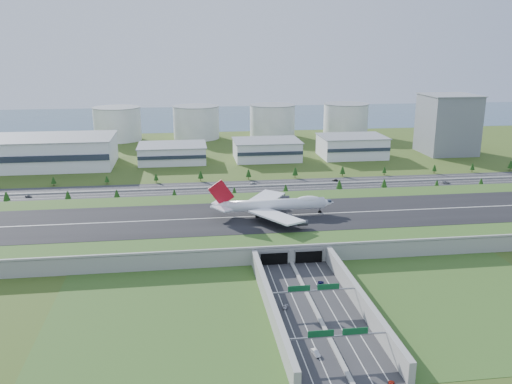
{
  "coord_description": "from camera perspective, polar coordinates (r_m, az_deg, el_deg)",
  "views": [
    {
      "loc": [
        -49.62,
        -288.79,
        103.81
      ],
      "look_at": [
        -5.78,
        35.0,
        12.67
      ],
      "focal_mm": 38.0,
      "sensor_mm": 36.0,
      "label": 1
    }
  ],
  "objects": [
    {
      "name": "car_5",
      "position": [
        420.17,
        8.33,
        1.23
      ],
      "size": [
        4.62,
        3.15,
        1.44
      ],
      "primitive_type": "imported",
      "rotation": [
        0.0,
        0.0,
        -1.98
      ],
      "color": "black",
      "rests_on": "ground"
    },
    {
      "name": "north_expressway",
      "position": [
        400.65,
        -0.33,
        0.58
      ],
      "size": [
        560.0,
        36.0,
        0.12
      ],
      "primitive_type": "cube",
      "color": "#28282B",
      "rests_on": "ground"
    },
    {
      "name": "fuel_tank_a",
      "position": [
        609.06,
        -14.37,
        6.95
      ],
      "size": [
        50.0,
        50.0,
        35.0
      ],
      "primitive_type": "cylinder",
      "color": "silver",
      "rests_on": "ground"
    },
    {
      "name": "car_2",
      "position": [
        243.5,
        6.81,
        -9.53
      ],
      "size": [
        4.44,
        6.17,
        1.56
      ],
      "primitive_type": "imported",
      "rotation": [
        0.0,
        0.0,
        2.77
      ],
      "color": "#0C0E40",
      "rests_on": "ground"
    },
    {
      "name": "hangar_mid_a",
      "position": [
        488.49,
        -8.8,
        4.03
      ],
      "size": [
        58.0,
        42.0,
        15.0
      ],
      "primitive_type": "cube",
      "color": "silver",
      "rests_on": "ground"
    },
    {
      "name": "sign_gantry_near",
      "position": [
        222.22,
        6.09,
        -10.35
      ],
      "size": [
        38.7,
        0.7,
        9.8
      ],
      "color": "gray",
      "rests_on": "ground"
    },
    {
      "name": "car_0",
      "position": [
        222.95,
        3.11,
        -11.95
      ],
      "size": [
        3.14,
        4.37,
        1.38
      ],
      "primitive_type": "imported",
      "rotation": [
        0.0,
        0.0,
        -0.42
      ],
      "color": "#B2B2B6",
      "rests_on": "ground"
    },
    {
      "name": "boeing_747",
      "position": [
        307.13,
        1.82,
        -1.36
      ],
      "size": [
        72.63,
        68.67,
        22.46
      ],
      "rotation": [
        0.0,
        0.0,
        0.01
      ],
      "color": "white",
      "rests_on": "airfield_deck"
    },
    {
      "name": "car_6",
      "position": [
        433.63,
        19.34,
        0.97
      ],
      "size": [
        6.37,
        3.25,
        1.72
      ],
      "primitive_type": "imported",
      "rotation": [
        0.0,
        0.0,
        1.51
      ],
      "color": "#A4A3A7",
      "rests_on": "ground"
    },
    {
      "name": "fuel_tank_c",
      "position": [
        613.13,
        1.73,
        7.49
      ],
      "size": [
        50.0,
        50.0,
        35.0
      ],
      "primitive_type": "cylinder",
      "color": "silver",
      "rests_on": "ground"
    },
    {
      "name": "tree_row",
      "position": [
        403.04,
        2.13,
        1.33
      ],
      "size": [
        499.36,
        48.68,
        8.43
      ],
      "color": "#3D2819",
      "rests_on": "ground"
    },
    {
      "name": "car_1",
      "position": [
        194.52,
        6.29,
        -16.45
      ],
      "size": [
        2.68,
        5.09,
        1.6
      ],
      "primitive_type": "imported",
      "rotation": [
        0.0,
        0.0,
        0.21
      ],
      "color": "silver",
      "rests_on": "ground"
    },
    {
      "name": "office_tower",
      "position": [
        549.72,
        19.52,
        6.72
      ],
      "size": [
        46.0,
        46.0,
        55.0
      ],
      "primitive_type": "cube",
      "color": "slate",
      "rests_on": "ground"
    },
    {
      "name": "fuel_tank_d",
      "position": [
        632.52,
        9.42,
        7.53
      ],
      "size": [
        50.0,
        50.0,
        35.0
      ],
      "primitive_type": "cylinder",
      "color": "silver",
      "rests_on": "ground"
    },
    {
      "name": "hangar_mid_c",
      "position": [
        511.9,
        10.04,
        4.73
      ],
      "size": [
        58.0,
        42.0,
        19.0
      ],
      "primitive_type": "cube",
      "color": "silver",
      "rests_on": "ground"
    },
    {
      "name": "ground",
      "position": [
        310.87,
        1.93,
        -3.93
      ],
      "size": [
        1200.0,
        1200.0,
        0.0
      ],
      "primitive_type": "plane",
      "color": "#394F18",
      "rests_on": "ground"
    },
    {
      "name": "hangar_mid_b",
      "position": [
        493.86,
        1.13,
        4.45
      ],
      "size": [
        58.0,
        42.0,
        17.0
      ],
      "primitive_type": "cube",
      "color": "silver",
      "rests_on": "ground"
    },
    {
      "name": "airfield_deck",
      "position": [
        309.44,
        1.94,
        -3.22
      ],
      "size": [
        520.0,
        100.0,
        9.2
      ],
      "color": "gray",
      "rests_on": "ground"
    },
    {
      "name": "underpass_road",
      "position": [
        220.0,
        6.33,
        -11.67
      ],
      "size": [
        38.8,
        120.4,
        8.0
      ],
      "color": "#28282B",
      "rests_on": "ground"
    },
    {
      "name": "fuel_tank_b",
      "position": [
        605.16,
        -6.3,
        7.29
      ],
      "size": [
        50.0,
        50.0,
        35.0
      ],
      "primitive_type": "cylinder",
      "color": "silver",
      "rests_on": "ground"
    },
    {
      "name": "car_4",
      "position": [
        404.17,
        -22.83,
        -0.42
      ],
      "size": [
        4.84,
        2.82,
        1.55
      ],
      "primitive_type": "imported",
      "rotation": [
        0.0,
        0.0,
        1.34
      ],
      "color": "#545358",
      "rests_on": "ground"
    },
    {
      "name": "car_7",
      "position": [
        407.51,
        -0.39,
        0.95
      ],
      "size": [
        5.07,
        2.22,
        1.45
      ],
      "primitive_type": "imported",
      "rotation": [
        0.0,
        0.0,
        -1.53
      ],
      "color": "silver",
      "rests_on": "ground"
    },
    {
      "name": "sign_gantry_far",
      "position": [
        192.47,
        8.62,
        -14.82
      ],
      "size": [
        38.7,
        0.7,
        9.8
      ],
      "color": "gray",
      "rests_on": "ground"
    },
    {
      "name": "bay_water",
      "position": [
        777.35,
        -4.02,
        7.88
      ],
      "size": [
        1200.0,
        260.0,
        0.06
      ],
      "primitive_type": "cube",
      "color": "#345063",
      "rests_on": "ground"
    },
    {
      "name": "hangar_west",
      "position": [
        497.3,
        -21.63,
        3.9
      ],
      "size": [
        120.0,
        60.0,
        25.0
      ],
      "primitive_type": "cube",
      "color": "silver",
      "rests_on": "ground"
    }
  ]
}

